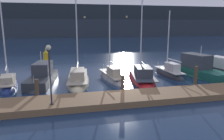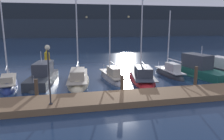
{
  "view_description": "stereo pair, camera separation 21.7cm",
  "coord_description": "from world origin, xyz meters",
  "px_view_note": "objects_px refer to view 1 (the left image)",
  "views": [
    {
      "loc": [
        -4.59,
        -16.24,
        5.47
      ],
      "look_at": [
        0.0,
        3.53,
        1.2
      ],
      "focal_mm": 35.0,
      "sensor_mm": 36.0,
      "label": 1
    },
    {
      "loc": [
        -4.38,
        -16.29,
        5.47
      ],
      "look_at": [
        0.0,
        3.53,
        1.2
      ],
      "focal_mm": 35.0,
      "sensor_mm": 36.0,
      "label": 2
    }
  ],
  "objects_px": {
    "sailboat_berth_7": "(169,74)",
    "channel_buoy": "(46,56)",
    "sailboat_berth_5": "(111,78)",
    "motorboat_berth_9": "(224,71)",
    "motorboat_berth_3": "(42,80)",
    "sailboat_berth_2": "(8,85)",
    "dock_lamppost": "(49,65)",
    "motorboat_berth_8": "(199,71)",
    "sailboat_berth_4": "(78,80)",
    "sailboat_berth_6": "(141,77)"
  },
  "relations": [
    {
      "from": "motorboat_berth_3",
      "to": "channel_buoy",
      "type": "height_order",
      "value": "motorboat_berth_3"
    },
    {
      "from": "sailboat_berth_4",
      "to": "sailboat_berth_7",
      "type": "bearing_deg",
      "value": 2.42
    },
    {
      "from": "sailboat_berth_4",
      "to": "channel_buoy",
      "type": "relative_size",
      "value": 6.16
    },
    {
      "from": "sailboat_berth_7",
      "to": "motorboat_berth_9",
      "type": "distance_m",
      "value": 6.31
    },
    {
      "from": "sailboat_berth_4",
      "to": "sailboat_berth_2",
      "type": "bearing_deg",
      "value": -176.88
    },
    {
      "from": "motorboat_berth_9",
      "to": "sailboat_berth_2",
      "type": "bearing_deg",
      "value": 179.86
    },
    {
      "from": "sailboat_berth_2",
      "to": "dock_lamppost",
      "type": "relative_size",
      "value": 2.36
    },
    {
      "from": "sailboat_berth_6",
      "to": "dock_lamppost",
      "type": "height_order",
      "value": "sailboat_berth_6"
    },
    {
      "from": "sailboat_berth_2",
      "to": "motorboat_berth_8",
      "type": "bearing_deg",
      "value": -0.49
    },
    {
      "from": "sailboat_berth_4",
      "to": "sailboat_berth_6",
      "type": "distance_m",
      "value": 6.41
    },
    {
      "from": "motorboat_berth_8",
      "to": "motorboat_berth_9",
      "type": "relative_size",
      "value": 1.19
    },
    {
      "from": "dock_lamppost",
      "to": "sailboat_berth_5",
      "type": "bearing_deg",
      "value": 52.28
    },
    {
      "from": "sailboat_berth_6",
      "to": "sailboat_berth_7",
      "type": "distance_m",
      "value": 3.55
    },
    {
      "from": "sailboat_berth_4",
      "to": "dock_lamppost",
      "type": "relative_size",
      "value": 3.15
    },
    {
      "from": "sailboat_berth_5",
      "to": "sailboat_berth_7",
      "type": "bearing_deg",
      "value": 2.97
    },
    {
      "from": "sailboat_berth_2",
      "to": "motorboat_berth_3",
      "type": "bearing_deg",
      "value": 6.42
    },
    {
      "from": "sailboat_berth_4",
      "to": "sailboat_berth_6",
      "type": "height_order",
      "value": "sailboat_berth_6"
    },
    {
      "from": "sailboat_berth_2",
      "to": "sailboat_berth_6",
      "type": "bearing_deg",
      "value": -0.0
    },
    {
      "from": "sailboat_berth_7",
      "to": "channel_buoy",
      "type": "height_order",
      "value": "sailboat_berth_7"
    },
    {
      "from": "sailboat_berth_5",
      "to": "motorboat_berth_8",
      "type": "bearing_deg",
      "value": -3.46
    },
    {
      "from": "sailboat_berth_4",
      "to": "dock_lamppost",
      "type": "distance_m",
      "value": 7.96
    },
    {
      "from": "sailboat_berth_7",
      "to": "channel_buoy",
      "type": "bearing_deg",
      "value": 137.14
    },
    {
      "from": "sailboat_berth_6",
      "to": "sailboat_berth_5",
      "type": "bearing_deg",
      "value": 172.19
    },
    {
      "from": "motorboat_berth_3",
      "to": "sailboat_berth_5",
      "type": "bearing_deg",
      "value": 0.77
    },
    {
      "from": "sailboat_berth_5",
      "to": "dock_lamppost",
      "type": "distance_m",
      "value": 9.51
    },
    {
      "from": "motorboat_berth_3",
      "to": "sailboat_berth_2",
      "type": "bearing_deg",
      "value": -173.58
    },
    {
      "from": "motorboat_berth_8",
      "to": "motorboat_berth_9",
      "type": "height_order",
      "value": "motorboat_berth_8"
    },
    {
      "from": "sailboat_berth_2",
      "to": "sailboat_berth_4",
      "type": "bearing_deg",
      "value": 3.12
    },
    {
      "from": "sailboat_berth_4",
      "to": "motorboat_berth_9",
      "type": "xyz_separation_m",
      "value": [
        16.12,
        -0.4,
        0.16
      ]
    },
    {
      "from": "motorboat_berth_3",
      "to": "channel_buoy",
      "type": "relative_size",
      "value": 3.39
    },
    {
      "from": "motorboat_berth_3",
      "to": "motorboat_berth_9",
      "type": "xyz_separation_m",
      "value": [
        19.45,
        -0.38,
        -0.03
      ]
    },
    {
      "from": "sailboat_berth_2",
      "to": "sailboat_berth_5",
      "type": "relative_size",
      "value": 1.12
    },
    {
      "from": "motorboat_berth_9",
      "to": "dock_lamppost",
      "type": "relative_size",
      "value": 1.63
    },
    {
      "from": "sailboat_berth_5",
      "to": "sailboat_berth_7",
      "type": "relative_size",
      "value": 1.05
    },
    {
      "from": "motorboat_berth_9",
      "to": "channel_buoy",
      "type": "relative_size",
      "value": 3.19
    },
    {
      "from": "sailboat_berth_6",
      "to": "motorboat_berth_9",
      "type": "relative_size",
      "value": 1.95
    },
    {
      "from": "sailboat_berth_7",
      "to": "motorboat_berth_8",
      "type": "relative_size",
      "value": 1.03
    },
    {
      "from": "motorboat_berth_3",
      "to": "sailboat_berth_5",
      "type": "height_order",
      "value": "sailboat_berth_5"
    },
    {
      "from": "sailboat_berth_6",
      "to": "motorboat_berth_9",
      "type": "xyz_separation_m",
      "value": [
        9.73,
        -0.06,
        0.12
      ]
    },
    {
      "from": "motorboat_berth_8",
      "to": "sailboat_berth_4",
      "type": "bearing_deg",
      "value": 177.77
    },
    {
      "from": "sailboat_berth_2",
      "to": "sailboat_berth_5",
      "type": "bearing_deg",
      "value": 2.5
    },
    {
      "from": "motorboat_berth_8",
      "to": "dock_lamppost",
      "type": "bearing_deg",
      "value": -156.51
    },
    {
      "from": "sailboat_berth_7",
      "to": "channel_buoy",
      "type": "relative_size",
      "value": 3.93
    },
    {
      "from": "sailboat_berth_6",
      "to": "channel_buoy",
      "type": "bearing_deg",
      "value": 127.16
    },
    {
      "from": "dock_lamppost",
      "to": "sailboat_berth_7",
      "type": "bearing_deg",
      "value": 31.89
    },
    {
      "from": "motorboat_berth_3",
      "to": "sailboat_berth_7",
      "type": "relative_size",
      "value": 0.86
    },
    {
      "from": "motorboat_berth_3",
      "to": "motorboat_berth_8",
      "type": "bearing_deg",
      "value": -1.73
    },
    {
      "from": "motorboat_berth_8",
      "to": "sailboat_berth_7",
      "type": "bearing_deg",
      "value": 163.4
    },
    {
      "from": "sailboat_berth_5",
      "to": "motorboat_berth_9",
      "type": "relative_size",
      "value": 1.3
    },
    {
      "from": "motorboat_berth_3",
      "to": "sailboat_berth_4",
      "type": "bearing_deg",
      "value": 0.2
    }
  ]
}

